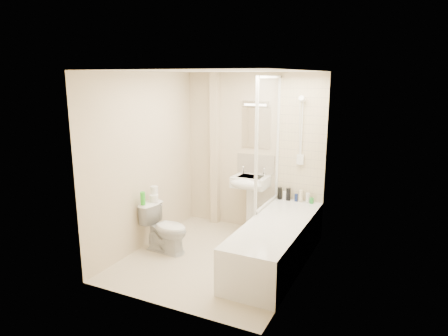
% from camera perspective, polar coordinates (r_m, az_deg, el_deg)
% --- Properties ---
extents(floor, '(2.50, 2.50, 0.00)m').
position_cam_1_polar(floor, '(5.39, -1.10, -12.73)').
color(floor, beige).
rests_on(floor, ground).
extents(wall_back, '(2.20, 0.02, 2.40)m').
position_cam_1_polar(wall_back, '(6.11, 4.16, 2.20)').
color(wall_back, beige).
rests_on(wall_back, ground).
extents(wall_left, '(0.02, 2.50, 2.40)m').
position_cam_1_polar(wall_left, '(5.56, -11.31, 0.92)').
color(wall_left, beige).
rests_on(wall_left, ground).
extents(wall_right, '(0.02, 2.50, 2.40)m').
position_cam_1_polar(wall_right, '(4.61, 11.13, -1.56)').
color(wall_right, beige).
rests_on(wall_right, ground).
extents(ceiling, '(2.20, 2.50, 0.02)m').
position_cam_1_polar(ceiling, '(4.86, -1.22, 13.70)').
color(ceiling, white).
rests_on(ceiling, wall_back).
extents(tile_back, '(0.70, 0.01, 1.75)m').
position_cam_1_polar(tile_back, '(5.83, 11.04, 3.72)').
color(tile_back, beige).
rests_on(tile_back, wall_back).
extents(tile_right, '(0.01, 2.10, 1.75)m').
position_cam_1_polar(tile_right, '(4.75, 11.73, 1.63)').
color(tile_right, beige).
rests_on(tile_right, wall_right).
extents(pipe_boxing, '(0.12, 0.12, 2.40)m').
position_cam_1_polar(pipe_boxing, '(6.30, -1.29, 2.57)').
color(pipe_boxing, beige).
rests_on(pipe_boxing, ground).
extents(splashback, '(0.60, 0.02, 0.30)m').
position_cam_1_polar(splashback, '(6.11, 4.54, 0.58)').
color(splashback, beige).
rests_on(splashback, wall_back).
extents(mirror, '(0.46, 0.01, 0.60)m').
position_cam_1_polar(mirror, '(6.02, 4.63, 5.70)').
color(mirror, white).
rests_on(mirror, wall_back).
extents(strip_light, '(0.42, 0.07, 0.07)m').
position_cam_1_polar(strip_light, '(5.96, 4.61, 9.20)').
color(strip_light, silver).
rests_on(strip_light, wall_back).
extents(bathtub, '(0.70, 2.10, 0.55)m').
position_cam_1_polar(bathtub, '(5.18, 7.46, -10.44)').
color(bathtub, white).
rests_on(bathtub, ground).
extents(shower_screen, '(0.04, 0.92, 1.80)m').
position_cam_1_polar(shower_screen, '(5.51, 6.34, 3.62)').
color(shower_screen, white).
rests_on(shower_screen, bathtub).
extents(shower_fixture, '(0.10, 0.16, 0.99)m').
position_cam_1_polar(shower_fixture, '(5.77, 10.96, 4.84)').
color(shower_fixture, white).
rests_on(shower_fixture, wall_back).
extents(pedestal_sink, '(0.52, 0.48, 1.00)m').
position_cam_1_polar(pedestal_sink, '(5.99, 3.69, -2.90)').
color(pedestal_sink, white).
rests_on(pedestal_sink, ground).
extents(bottle_black_a, '(0.06, 0.06, 0.18)m').
position_cam_1_polar(bottle_black_a, '(6.00, 7.97, -3.59)').
color(bottle_black_a, black).
rests_on(bottle_black_a, bathtub).
extents(bottle_white_a, '(0.06, 0.06, 0.13)m').
position_cam_1_polar(bottle_white_a, '(5.99, 8.67, -3.91)').
color(bottle_white_a, white).
rests_on(bottle_white_a, bathtub).
extents(bottle_black_b, '(0.06, 0.06, 0.18)m').
position_cam_1_polar(bottle_black_b, '(5.96, 9.17, -3.72)').
color(bottle_black_b, black).
rests_on(bottle_black_b, bathtub).
extents(bottle_blue, '(0.05, 0.05, 0.11)m').
position_cam_1_polar(bottle_blue, '(5.94, 10.27, -4.18)').
color(bottle_blue, navy).
rests_on(bottle_blue, bathtub).
extents(bottle_cream, '(0.06, 0.06, 0.18)m').
position_cam_1_polar(bottle_cream, '(5.92, 10.92, -3.95)').
color(bottle_cream, beige).
rests_on(bottle_cream, bathtub).
extents(bottle_white_b, '(0.06, 0.06, 0.15)m').
position_cam_1_polar(bottle_white_b, '(5.90, 11.89, -4.21)').
color(bottle_white_b, silver).
rests_on(bottle_white_b, bathtub).
extents(bottle_green, '(0.06, 0.06, 0.08)m').
position_cam_1_polar(bottle_green, '(5.90, 12.40, -4.58)').
color(bottle_green, green).
rests_on(bottle_green, bathtub).
extents(toilet, '(0.48, 0.71, 0.66)m').
position_cam_1_polar(toilet, '(5.52, -8.35, -8.49)').
color(toilet, white).
rests_on(toilet, ground).
extents(toilet_roll_lower, '(0.12, 0.12, 0.10)m').
position_cam_1_polar(toilet_roll_lower, '(5.55, -9.98, -4.26)').
color(toilet_roll_lower, white).
rests_on(toilet_roll_lower, toilet).
extents(toilet_roll_upper, '(0.10, 0.10, 0.11)m').
position_cam_1_polar(toilet_roll_upper, '(5.57, -9.94, -3.11)').
color(toilet_roll_upper, white).
rests_on(toilet_roll_upper, toilet_roll_lower).
extents(green_bottle, '(0.06, 0.06, 0.18)m').
position_cam_1_polar(green_bottle, '(5.44, -11.53, -4.27)').
color(green_bottle, green).
rests_on(green_bottle, toilet).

